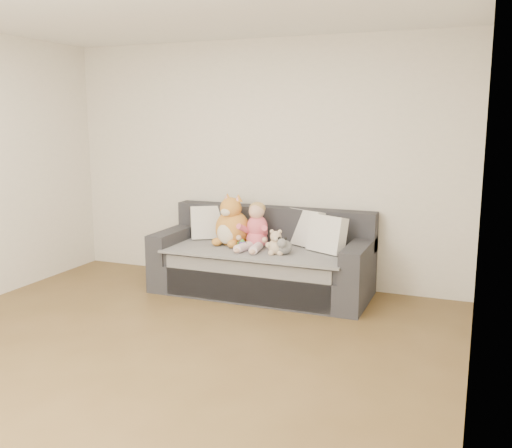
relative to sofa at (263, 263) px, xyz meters
The scene contains 10 objects.
room_shell 1.93m from the sofa, 97.04° to the right, with size 5.00×5.00×5.00m.
sofa is the anchor object (origin of this frame).
cushion_left 0.80m from the sofa, 165.32° to the left, with size 0.43×0.36×0.37m.
cushion_right_back 0.57m from the sofa, 31.24° to the left, with size 0.45×0.35×0.39m.
cushion_right_front 0.75m from the sofa, ahead, with size 0.44×0.34×0.38m.
toddler 0.37m from the sofa, 139.48° to the right, with size 0.34×0.48×0.48m.
plush_cat 0.51m from the sofa, behind, with size 0.44×0.38×0.56m.
teddy_bear 0.42m from the sofa, 46.68° to the right, with size 0.19×0.16×0.25m.
plush_cow 0.44m from the sofa, 35.02° to the right, with size 0.15×0.24×0.19m.
sippy_cup 0.33m from the sofa, 127.57° to the right, with size 0.10×0.06×0.12m.
Camera 1 is at (2.25, -3.26, 1.78)m, focal length 40.00 mm.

